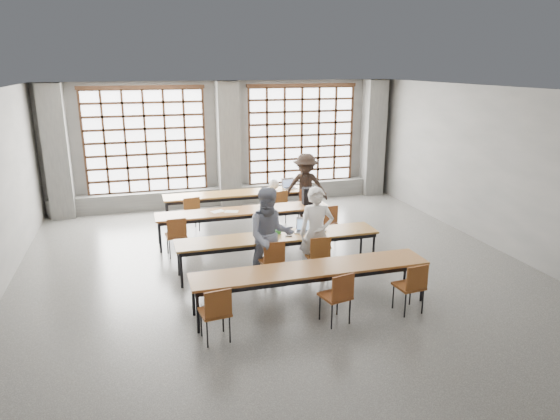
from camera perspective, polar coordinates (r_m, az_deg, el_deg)
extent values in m
plane|color=#4A4A48|center=(9.87, -0.03, -7.23)|extent=(11.00, 11.00, 0.00)
plane|color=silver|center=(9.05, -0.03, 13.52)|extent=(11.00, 11.00, 0.00)
plane|color=#5E5E5B|center=(14.57, -6.12, 7.61)|extent=(10.00, 0.00, 10.00)
plane|color=#5E5E5B|center=(4.62, 19.89, -13.20)|extent=(10.00, 0.00, 10.00)
plane|color=#5E5E5B|center=(11.69, 24.28, 4.08)|extent=(0.00, 11.00, 11.00)
cube|color=#545451|center=(14.21, -24.15, 6.05)|extent=(0.60, 0.55, 3.50)
cube|color=#545451|center=(14.30, -5.92, 7.45)|extent=(0.60, 0.55, 3.50)
cube|color=#545451|center=(15.73, 10.58, 8.07)|extent=(0.60, 0.55, 3.50)
cube|color=white|center=(14.31, -15.10, 7.59)|extent=(3.20, 0.02, 2.80)
cube|color=black|center=(14.23, -15.09, 7.54)|extent=(3.20, 0.05, 2.80)
cube|color=black|center=(14.51, -14.67, 1.88)|extent=(3.32, 0.07, 0.10)
cube|color=black|center=(14.10, -15.53, 13.37)|extent=(3.32, 0.07, 0.10)
cube|color=white|center=(15.08, 2.40, 8.56)|extent=(3.20, 0.02, 2.80)
cube|color=black|center=(15.01, 2.50, 8.52)|extent=(3.20, 0.05, 2.80)
cube|color=black|center=(15.28, 2.43, 3.12)|extent=(3.32, 0.07, 0.10)
cube|color=black|center=(14.88, 2.57, 14.06)|extent=(3.32, 0.07, 0.10)
cube|color=#545451|center=(14.68, -5.81, 1.70)|extent=(9.80, 0.35, 0.50)
cube|color=brown|center=(13.04, -4.45, 1.95)|extent=(4.00, 0.70, 0.04)
cube|color=black|center=(13.06, -4.44, 1.69)|extent=(3.90, 0.64, 0.08)
cylinder|color=black|center=(12.63, -12.69, -0.62)|extent=(0.05, 0.05, 0.69)
cylinder|color=black|center=(13.19, -12.86, 0.09)|extent=(0.05, 0.05, 0.69)
cylinder|color=black|center=(13.38, 3.92, 0.71)|extent=(0.05, 0.05, 0.69)
cylinder|color=black|center=(13.91, 3.10, 1.33)|extent=(0.05, 0.05, 0.69)
cube|color=brown|center=(11.47, -4.13, -0.08)|extent=(4.00, 0.70, 0.04)
cube|color=black|center=(11.49, -4.12, -0.36)|extent=(3.90, 0.64, 0.08)
cylinder|color=black|center=(11.09, -13.53, -3.08)|extent=(0.05, 0.05, 0.69)
cylinder|color=black|center=(11.64, -13.69, -2.16)|extent=(0.05, 0.05, 0.69)
cylinder|color=black|center=(11.85, 5.32, -1.42)|extent=(0.05, 0.05, 0.69)
cylinder|color=black|center=(12.36, 4.34, -0.63)|extent=(0.05, 0.05, 0.69)
cube|color=brown|center=(9.75, -0.18, -3.04)|extent=(4.00, 0.70, 0.04)
cube|color=black|center=(9.77, -0.18, -3.38)|extent=(3.90, 0.64, 0.08)
cylinder|color=black|center=(9.30, -11.20, -6.78)|extent=(0.05, 0.05, 0.69)
cylinder|color=black|center=(9.83, -11.52, -5.49)|extent=(0.05, 0.05, 0.69)
cylinder|color=black|center=(10.29, 10.64, -4.43)|extent=(0.05, 0.05, 0.69)
cylinder|color=black|center=(10.78, 9.26, -3.39)|extent=(0.05, 0.05, 0.69)
cube|color=brown|center=(8.28, 3.63, -6.71)|extent=(4.00, 0.70, 0.04)
cube|color=black|center=(8.30, 3.62, -7.10)|extent=(3.90, 0.64, 0.08)
cylinder|color=black|center=(7.78, -9.37, -11.47)|extent=(0.05, 0.05, 0.69)
cylinder|color=black|center=(8.30, -9.88, -9.65)|extent=(0.05, 0.05, 0.69)
cylinder|color=black|center=(8.99, 15.95, -7.97)|extent=(0.05, 0.05, 0.69)
cylinder|color=black|center=(9.44, 14.10, -6.62)|extent=(0.05, 0.05, 0.69)
cube|color=brown|center=(12.39, -10.24, -0.30)|extent=(0.48, 0.48, 0.04)
cube|color=brown|center=(12.14, -10.05, 0.49)|extent=(0.40, 0.09, 0.40)
cylinder|color=black|center=(12.45, -10.19, -1.30)|extent=(0.02, 0.02, 0.45)
cube|color=brown|center=(12.78, -0.40, 0.48)|extent=(0.53, 0.53, 0.04)
cube|color=brown|center=(12.56, 0.10, 1.28)|extent=(0.39, 0.15, 0.40)
cylinder|color=black|center=(12.84, -0.40, -0.48)|extent=(0.02, 0.02, 0.45)
cube|color=brown|center=(13.01, 2.99, 0.75)|extent=(0.49, 0.49, 0.04)
cube|color=brown|center=(12.76, 3.13, 1.51)|extent=(0.40, 0.11, 0.40)
cylinder|color=black|center=(13.07, 2.98, -0.20)|extent=(0.02, 0.02, 0.45)
cube|color=maroon|center=(10.82, -11.79, -2.86)|extent=(0.45, 0.45, 0.04)
cube|color=maroon|center=(10.56, -11.70, -2.02)|extent=(0.40, 0.06, 0.40)
cylinder|color=black|center=(10.90, -11.73, -3.98)|extent=(0.02, 0.02, 0.45)
cube|color=brown|center=(11.13, -1.49, -1.97)|extent=(0.46, 0.46, 0.04)
cube|color=brown|center=(10.87, -1.33, -1.15)|extent=(0.40, 0.07, 0.40)
cylinder|color=black|center=(11.20, -1.48, -3.06)|extent=(0.02, 0.02, 0.45)
cube|color=brown|center=(11.54, 5.25, -1.35)|extent=(0.45, 0.45, 0.04)
cube|color=brown|center=(11.30, 5.71, -0.53)|extent=(0.40, 0.06, 0.40)
cylinder|color=black|center=(11.61, 5.22, -2.41)|extent=(0.02, 0.02, 0.45)
cube|color=brown|center=(9.27, -1.03, -5.82)|extent=(0.44, 0.44, 0.04)
cube|color=brown|center=(9.01, -0.64, -4.92)|extent=(0.40, 0.05, 0.40)
cylinder|color=black|center=(9.36, -1.02, -7.09)|extent=(0.02, 0.02, 0.45)
cube|color=brown|center=(9.53, 4.22, -5.23)|extent=(0.43, 0.43, 0.04)
cube|color=brown|center=(9.27, 4.66, -4.35)|extent=(0.40, 0.04, 0.40)
cylinder|color=black|center=(9.61, 4.20, -6.48)|extent=(0.02, 0.02, 0.45)
cube|color=brown|center=(7.53, -7.46, -11.49)|extent=(0.47, 0.47, 0.04)
cube|color=brown|center=(7.25, -7.08, -10.58)|extent=(0.40, 0.08, 0.40)
cylinder|color=black|center=(7.64, -7.40, -12.99)|extent=(0.02, 0.02, 0.45)
cube|color=maroon|center=(7.99, 6.32, -9.74)|extent=(0.50, 0.50, 0.04)
cube|color=maroon|center=(7.74, 7.22, -8.76)|extent=(0.40, 0.12, 0.40)
cylinder|color=black|center=(8.09, 6.27, -11.17)|extent=(0.02, 0.02, 0.45)
cube|color=brown|center=(8.54, 14.51, -8.41)|extent=(0.46, 0.46, 0.04)
cube|color=brown|center=(8.30, 15.42, -7.48)|extent=(0.40, 0.07, 0.40)
cylinder|color=black|center=(8.63, 14.40, -9.77)|extent=(0.02, 0.02, 0.45)
imported|color=white|center=(9.42, 4.17, -2.66)|extent=(0.74, 0.58, 1.77)
imported|color=#19254D|center=(9.15, -1.12, -3.00)|extent=(0.95, 0.78, 1.83)
imported|color=black|center=(12.95, 2.95, 2.63)|extent=(1.28, 0.97, 1.75)
cube|color=#B1B1B6|center=(9.94, 2.79, -2.49)|extent=(0.44, 0.39, 0.02)
cube|color=black|center=(9.93, 2.78, -2.44)|extent=(0.35, 0.29, 0.00)
cube|color=#B1B1B6|center=(10.03, 2.89, -1.59)|extent=(0.35, 0.22, 0.26)
cube|color=#92C0FC|center=(10.03, 2.88, -1.74)|extent=(0.30, 0.18, 0.21)
cube|color=#B6B6BB|center=(13.41, 1.16, 2.53)|extent=(0.39, 0.31, 0.02)
cube|color=black|center=(13.40, 1.18, 2.57)|extent=(0.32, 0.22, 0.00)
cube|color=#B6B6BB|center=(13.51, 0.91, 3.15)|extent=(0.37, 0.12, 0.26)
cube|color=#88A7EC|center=(13.50, 0.93, 3.04)|extent=(0.31, 0.09, 0.21)
ellipsoid|color=silver|center=(10.01, 5.09, -2.35)|extent=(0.10, 0.07, 0.04)
cube|color=#2F8C2D|center=(9.79, -0.59, -2.56)|extent=(0.26, 0.19, 0.09)
cube|color=black|center=(9.70, 1.01, -2.98)|extent=(0.14, 0.10, 0.01)
cube|color=white|center=(11.41, -7.13, -0.14)|extent=(0.35, 0.31, 0.00)
cube|color=silver|center=(11.36, -5.56, -0.16)|extent=(0.35, 0.30, 0.00)
cube|color=black|center=(11.88, 3.36, 1.62)|extent=(0.33, 0.21, 0.40)
ellipsoid|color=silver|center=(13.26, -0.69, 2.96)|extent=(0.32, 0.29, 0.29)
cube|color=#AB1715|center=(7.51, -7.47, -11.16)|extent=(0.22, 0.14, 0.06)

